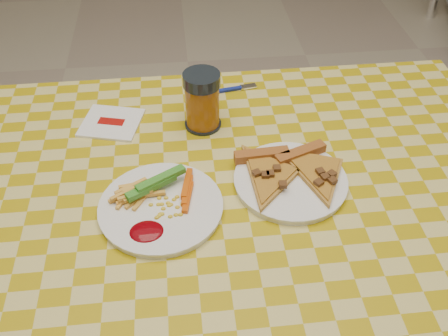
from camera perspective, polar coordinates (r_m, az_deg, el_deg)
The scene contains 8 objects.
table at distance 1.01m, azimuth -0.63°, elevation -6.18°, with size 1.28×0.88×0.76m.
plate_left at distance 0.94m, azimuth -7.21°, elevation -4.57°, with size 0.23×0.23×0.01m, color white.
plate_right at distance 0.99m, azimuth 7.58°, elevation -1.56°, with size 0.22×0.22×0.01m, color white.
fries_veggies at distance 0.94m, azimuth -7.83°, elevation -3.21°, with size 0.18×0.17×0.04m.
pizza_slices at distance 0.99m, azimuth 7.57°, elevation -0.30°, with size 0.27×0.25×0.02m.
drink_glass at distance 1.09m, azimuth -2.50°, elevation 7.65°, with size 0.08×0.08×0.13m.
napkin at distance 1.16m, azimuth -12.74°, elevation 5.08°, with size 0.15×0.15×0.01m.
fork at distance 1.23m, azimuth 0.93°, elevation 9.02°, with size 0.13×0.03×0.01m.
Camera 1 is at (-0.06, -0.66, 1.45)m, focal length 40.00 mm.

